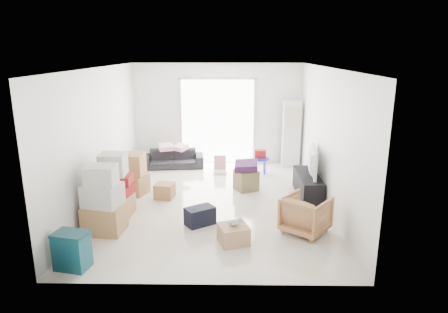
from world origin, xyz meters
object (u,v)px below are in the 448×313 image
at_px(television, 308,172).
at_px(kids_table, 260,157).
at_px(ac_tower, 291,134).
at_px(wood_crate, 233,234).
at_px(tv_console, 308,185).
at_px(sofa, 173,156).
at_px(ottoman, 246,180).
at_px(storage_bins, 72,250).
at_px(armchair, 306,213).

height_order(television, kids_table, kids_table).
height_order(ac_tower, wood_crate, ac_tower).
bearing_deg(kids_table, tv_console, -60.41).
bearing_deg(sofa, ottoman, -49.62).
distance_m(television, kids_table, 1.84).
height_order(storage_bins, kids_table, kids_table).
height_order(sofa, storage_bins, sofa).
height_order(tv_console, kids_table, kids_table).
height_order(television, wood_crate, television).
bearing_deg(armchair, storage_bins, 57.22).
relative_size(ottoman, kids_table, 0.73).
relative_size(armchair, kids_table, 1.17).
distance_m(tv_console, wood_crate, 2.71).
height_order(tv_console, sofa, sofa).
xyz_separation_m(storage_bins, wood_crate, (2.30, 0.82, -0.13)).
distance_m(sofa, storage_bins, 5.16).
height_order(sofa, ottoman, sofa).
relative_size(tv_console, ottoman, 3.18).
distance_m(sofa, ottoman, 2.56).
height_order(kids_table, wood_crate, kids_table).
bearing_deg(wood_crate, ac_tower, 70.74).
bearing_deg(ac_tower, tv_console, -88.73).
relative_size(tv_console, kids_table, 2.32).
distance_m(tv_console, sofa, 3.81).
bearing_deg(ac_tower, wood_crate, -109.26).
bearing_deg(storage_bins, armchair, 19.05).
bearing_deg(sofa, storage_bins, -104.78).
bearing_deg(wood_crate, tv_console, 53.78).
xyz_separation_m(armchair, storage_bins, (-3.53, -1.22, -0.08)).
bearing_deg(ottoman, tv_console, -15.51).
distance_m(sofa, wood_crate, 4.57).
bearing_deg(tv_console, sofa, 146.48).
bearing_deg(tv_console, armchair, -101.78).
bearing_deg(wood_crate, kids_table, 79.59).
height_order(tv_console, television, television).
bearing_deg(ac_tower, storage_bins, -126.21).
distance_m(tv_console, armchair, 1.83).
xyz_separation_m(tv_console, sofa, (-3.18, 2.10, 0.08)).
xyz_separation_m(armchair, wood_crate, (-1.23, -0.40, -0.21)).
height_order(armchair, kids_table, armchair).
height_order(sofa, kids_table, sofa).
height_order(television, storage_bins, television).
xyz_separation_m(armchair, kids_table, (-0.53, 3.38, 0.08)).
relative_size(armchair, wood_crate, 1.60).
relative_size(ac_tower, storage_bins, 3.18).
distance_m(ottoman, kids_table, 1.31).
bearing_deg(wood_crate, armchair, 18.12).
height_order(television, ottoman, television).
bearing_deg(tv_console, storage_bins, -142.40).
bearing_deg(storage_bins, sofa, 81.95).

